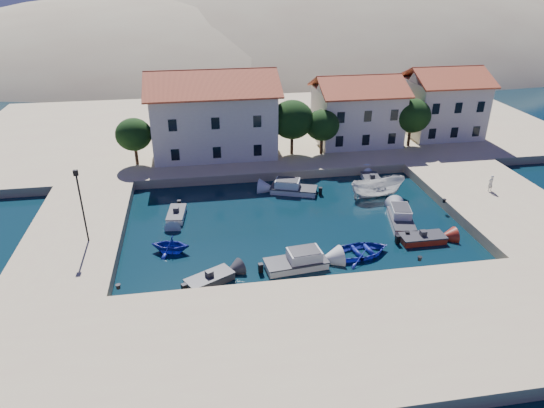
{
  "coord_description": "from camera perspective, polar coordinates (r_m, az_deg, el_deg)",
  "views": [
    {
      "loc": [
        -8.2,
        -28.29,
        21.17
      ],
      "look_at": [
        -1.88,
        10.28,
        2.0
      ],
      "focal_mm": 32.0,
      "sensor_mm": 36.0,
      "label": 1
    }
  ],
  "objects": [
    {
      "name": "ground",
      "position": [
        36.27,
        5.65,
        -9.73
      ],
      "size": [
        400.0,
        400.0,
        0.0
      ],
      "primitive_type": "plane",
      "color": "black",
      "rests_on": "ground"
    },
    {
      "name": "quay_south",
      "position": [
        31.49,
        8.5,
        -15.26
      ],
      "size": [
        52.0,
        12.0,
        1.0
      ],
      "primitive_type": "cube",
      "color": "tan",
      "rests_on": "ground"
    },
    {
      "name": "quay_east",
      "position": [
        52.13,
        25.13,
        0.14
      ],
      "size": [
        11.0,
        20.0,
        1.0
      ],
      "primitive_type": "cube",
      "color": "tan",
      "rests_on": "ground"
    },
    {
      "name": "quay_west",
      "position": [
        44.83,
        -22.11,
        -3.44
      ],
      "size": [
        8.0,
        20.0,
        1.0
      ],
      "primitive_type": "cube",
      "color": "tan",
      "rests_on": "ground"
    },
    {
      "name": "quay_north",
      "position": [
        70.18,
        -0.54,
        9.0
      ],
      "size": [
        80.0,
        36.0,
        1.0
      ],
      "primitive_type": "cube",
      "color": "tan",
      "rests_on": "ground"
    },
    {
      "name": "hills",
      "position": [
        160.92,
        1.41,
        10.04
      ],
      "size": [
        254.0,
        176.0,
        99.0
      ],
      "color": "tan",
      "rests_on": "ground"
    },
    {
      "name": "building_left",
      "position": [
        58.36,
        -6.94,
        10.8
      ],
      "size": [
        14.7,
        9.45,
        9.7
      ],
      "color": "beige",
      "rests_on": "quay_north"
    },
    {
      "name": "building_mid",
      "position": [
        62.81,
        9.97,
        11.03
      ],
      "size": [
        10.5,
        8.4,
        8.3
      ],
      "color": "beige",
      "rests_on": "quay_north"
    },
    {
      "name": "building_right",
      "position": [
        68.42,
        19.47,
        11.4
      ],
      "size": [
        9.45,
        8.4,
        8.8
      ],
      "color": "beige",
      "rests_on": "quay_north"
    },
    {
      "name": "trees",
      "position": [
        57.59,
        3.9,
        9.59
      ],
      "size": [
        37.3,
        5.3,
        6.45
      ],
      "color": "#382314",
      "rests_on": "quay_north"
    },
    {
      "name": "lamppost",
      "position": [
        40.9,
        -21.58,
        0.51
      ],
      "size": [
        0.35,
        0.25,
        6.22
      ],
      "color": "black",
      "rests_on": "quay_west"
    },
    {
      "name": "bollards",
      "position": [
        39.45,
        8.28,
        -4.68
      ],
      "size": [
        29.36,
        9.56,
        0.3
      ],
      "color": "black",
      "rests_on": "ground"
    },
    {
      "name": "motorboat_grey_sw",
      "position": [
        36.69,
        -7.34,
        -8.8
      ],
      "size": [
        3.93,
        3.12,
        1.25
      ],
      "rotation": [
        0.0,
        0.0,
        0.5
      ],
      "color": "#2E2D32",
      "rests_on": "ground"
    },
    {
      "name": "cabin_cruiser_south",
      "position": [
        38.09,
        2.84,
        -6.82
      ],
      "size": [
        5.06,
        2.59,
        1.6
      ],
      "rotation": [
        0.0,
        0.0,
        0.11
      ],
      "color": "silver",
      "rests_on": "ground"
    },
    {
      "name": "rowboat_south",
      "position": [
        40.46,
        10.37,
        -5.91
      ],
      "size": [
        5.44,
        4.3,
        1.02
      ],
      "primitive_type": "imported",
      "rotation": [
        0.0,
        0.0,
        1.74
      ],
      "color": "#1B2697",
      "rests_on": "ground"
    },
    {
      "name": "motorboat_red_se",
      "position": [
        43.44,
        17.27,
        -3.9
      ],
      "size": [
        3.85,
        1.73,
        1.25
      ],
      "rotation": [
        0.0,
        0.0,
        0.0
      ],
      "color": "maroon",
      "rests_on": "ground"
    },
    {
      "name": "cabin_cruiser_east",
      "position": [
        45.69,
        14.96,
        -1.77
      ],
      "size": [
        2.96,
        5.12,
        1.6
      ],
      "rotation": [
        0.0,
        0.0,
        1.35
      ],
      "color": "silver",
      "rests_on": "ground"
    },
    {
      "name": "boat_east",
      "position": [
        50.77,
        12.21,
        0.85
      ],
      "size": [
        5.81,
        2.46,
        2.2
      ],
      "primitive_type": "imported",
      "rotation": [
        0.0,
        0.0,
        1.63
      ],
      "color": "silver",
      "rests_on": "ground"
    },
    {
      "name": "motorboat_white_ne",
      "position": [
        53.74,
        11.68,
        2.7
      ],
      "size": [
        2.23,
        3.97,
        1.25
      ],
      "rotation": [
        0.0,
        0.0,
        1.44
      ],
      "color": "silver",
      "rests_on": "ground"
    },
    {
      "name": "rowboat_west",
      "position": [
        41.09,
        -11.79,
        -5.51
      ],
      "size": [
        3.79,
        3.49,
        1.67
      ],
      "primitive_type": "imported",
      "rotation": [
        0.0,
        0.0,
        -1.85
      ],
      "color": "#1B2697",
      "rests_on": "ground"
    },
    {
      "name": "motorboat_white_west",
      "position": [
        46.27,
        -11.17,
        -1.22
      ],
      "size": [
        1.92,
        3.59,
        1.25
      ],
      "rotation": [
        0.0,
        0.0,
        -1.69
      ],
      "color": "silver",
      "rests_on": "ground"
    },
    {
      "name": "cabin_cruiser_north",
      "position": [
        50.37,
        2.56,
        1.84
      ],
      "size": [
        5.15,
        3.49,
        1.6
      ],
      "rotation": [
        0.0,
        0.0,
        2.8
      ],
      "color": "silver",
      "rests_on": "ground"
    },
    {
      "name": "pedestrian",
      "position": [
        52.88,
        24.33,
        2.25
      ],
      "size": [
        0.68,
        0.53,
        1.67
      ],
      "primitive_type": "imported",
      "rotation": [
        0.0,
        0.0,
        3.37
      ],
      "color": "silver",
      "rests_on": "quay_east"
    }
  ]
}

